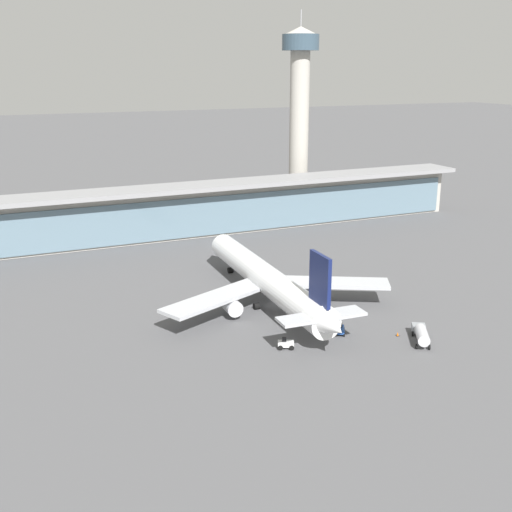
% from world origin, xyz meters
% --- Properties ---
extents(ground_plane, '(1200.00, 1200.00, 0.00)m').
position_xyz_m(ground_plane, '(0.00, 0.00, 0.00)').
color(ground_plane, '#515154').
extents(airliner_on_stand, '(49.38, 64.21, 17.10)m').
position_xyz_m(airliner_on_stand, '(-1.46, 0.87, 5.39)').
color(airliner_on_stand, white).
rests_on(airliner_on_stand, ground).
extents(service_truck_near_nose_white, '(3.31, 2.74, 2.05)m').
position_xyz_m(service_truck_near_nose_white, '(-7.80, -19.96, 0.87)').
color(service_truck_near_nose_white, silver).
rests_on(service_truck_near_nose_white, ground).
extents(service_truck_under_wing_blue, '(2.90, 3.33, 2.05)m').
position_xyz_m(service_truck_under_wing_blue, '(4.21, -18.42, 0.87)').
color(service_truck_under_wing_blue, '#234C9E').
rests_on(service_truck_under_wing_blue, ground).
extents(service_truck_mid_apron_grey, '(6.36, 8.53, 2.95)m').
position_xyz_m(service_truck_mid_apron_grey, '(15.42, -27.60, 1.71)').
color(service_truck_mid_apron_grey, gray).
rests_on(service_truck_mid_apron_grey, ground).
extents(terminal_building, '(183.60, 12.80, 15.20)m').
position_xyz_m(terminal_building, '(0.00, 61.22, 7.87)').
color(terminal_building, '#B2ADA3').
rests_on(terminal_building, ground).
extents(control_tower, '(12.00, 12.00, 64.83)m').
position_xyz_m(control_tower, '(47.06, 79.69, 35.45)').
color(control_tower, '#B2ADA3').
rests_on(control_tower, ground).
extents(safety_cone_alpha, '(0.62, 0.62, 0.70)m').
position_xyz_m(safety_cone_alpha, '(13.43, -23.48, 0.32)').
color(safety_cone_alpha, orange).
rests_on(safety_cone_alpha, ground).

